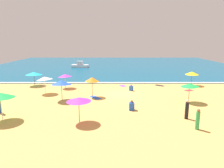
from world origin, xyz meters
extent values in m
plane|color=#E0A856|center=(0.00, 0.00, 0.00)|extent=(60.00, 60.00, 0.00)
cube|color=#0F567A|center=(0.00, 28.00, 0.05)|extent=(60.00, 44.00, 0.10)
cube|color=white|center=(0.00, 6.30, 0.10)|extent=(57.00, 0.70, 0.01)
cylinder|color=#4C3823|center=(-6.08, -2.48, 1.08)|extent=(0.05, 0.05, 2.16)
cone|color=blue|center=(-6.08, -2.48, 1.97)|extent=(2.27, 2.30, 0.69)
cylinder|color=#4C3823|center=(-3.24, -8.53, 1.00)|extent=(0.05, 0.05, 2.01)
cone|color=#B733C6|center=(-3.24, -8.53, 1.90)|extent=(2.61, 2.61, 0.35)
cylinder|color=silver|center=(-8.81, 0.35, 1.01)|extent=(0.05, 0.05, 2.03)
cone|color=white|center=(-8.81, 0.35, 1.90)|extent=(2.54, 2.52, 0.56)
cylinder|color=#4C3823|center=(-11.75, 4.74, 0.96)|extent=(0.05, 0.05, 1.91)
cone|color=#19B7C6|center=(-11.75, 4.74, 1.76)|extent=(2.92, 2.93, 0.46)
cylinder|color=silver|center=(-9.62, -8.09, 1.14)|extent=(0.05, 0.05, 2.28)
cone|color=green|center=(-9.62, -8.09, 2.12)|extent=(2.77, 2.78, 0.51)
cylinder|color=#4C3823|center=(10.78, 4.87, 0.98)|extent=(0.05, 0.05, 1.96)
cone|color=yellow|center=(10.78, 4.87, 1.79)|extent=(2.60, 2.60, 0.46)
cylinder|color=#4C3823|center=(7.43, -3.21, 0.99)|extent=(0.05, 0.05, 1.97)
cone|color=green|center=(7.43, -3.21, 1.86)|extent=(2.01, 1.99, 0.44)
cylinder|color=silver|center=(-6.99, 3.21, 0.94)|extent=(0.05, 0.05, 1.87)
cone|color=#B733C6|center=(-6.99, 3.21, 1.74)|extent=(2.55, 2.55, 0.49)
cylinder|color=#4C3823|center=(-2.91, -1.12, 1.12)|extent=(0.05, 0.05, 2.24)
cone|color=orange|center=(-2.91, -1.12, 2.04)|extent=(1.93, 1.92, 0.52)
cube|color=blue|center=(1.20, -5.64, 0.36)|extent=(0.49, 0.49, 0.72)
sphere|color=brown|center=(1.20, -5.64, 0.83)|extent=(0.25, 0.25, 0.25)
cylinder|color=blue|center=(-10.78, -6.41, 0.79)|extent=(0.38, 0.38, 1.58)
cylinder|color=green|center=(5.61, -9.85, 0.68)|extent=(0.41, 0.41, 1.36)
sphere|color=#9E6B47|center=(5.61, -9.85, 1.47)|extent=(0.24, 0.24, 0.24)
cube|color=blue|center=(1.84, 1.76, 0.32)|extent=(0.56, 0.56, 0.64)
sphere|color=#DBA884|center=(1.84, 1.76, 0.74)|extent=(0.23, 0.23, 0.23)
cylinder|color=black|center=(5.56, -7.81, 0.71)|extent=(0.41, 0.41, 1.43)
sphere|color=beige|center=(5.56, -7.81, 1.55)|extent=(0.26, 0.26, 0.26)
cube|color=black|center=(6.23, 4.72, 0.01)|extent=(1.47, 1.43, 0.01)
cube|color=blue|center=(-2.54, -1.50, 0.01)|extent=(1.59, 1.82, 0.01)
cube|color=red|center=(9.36, 1.86, 0.01)|extent=(1.31, 1.09, 0.01)
cube|color=#D84CA5|center=(0.90, 4.53, 0.01)|extent=(1.08, 1.47, 0.01)
cube|color=white|center=(-8.14, 23.66, 0.41)|extent=(4.09, 1.89, 0.62)
cube|color=silver|center=(-8.14, 23.66, 1.14)|extent=(1.48, 1.01, 0.83)
camera|label=1|loc=(-0.64, -23.78, 6.46)|focal=32.65mm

